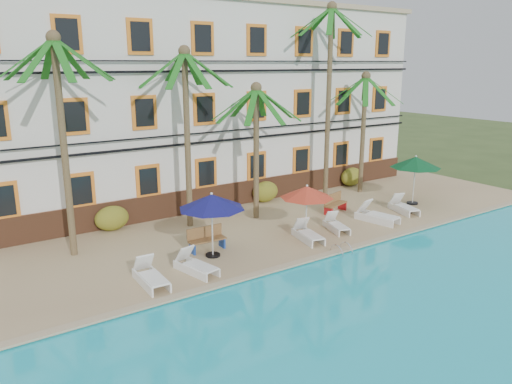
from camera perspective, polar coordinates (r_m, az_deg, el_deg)
ground at (r=20.48m, az=7.66°, el=-6.68°), size 100.00×100.00×0.00m
pool_deck at (r=24.16m, az=-0.26°, el=-2.91°), size 30.00×12.00×0.25m
swimming_pool at (r=16.42m, az=24.61°, el=-13.17°), size 26.00×12.00×0.20m
pool_coping at (r=19.77m, az=9.43°, el=-6.68°), size 30.00×0.35×0.06m
hotel_building at (r=27.38m, az=-6.22°, el=10.29°), size 25.40×6.44×10.22m
palm_a at (r=19.30m, az=-21.39°, el=7.98°), size 4.08×4.08×8.22m
palm_b at (r=21.71m, az=-7.96°, el=8.87°), size 4.08×4.08×7.84m
palm_c at (r=22.81m, az=0.02°, el=6.98°), size 4.08×4.08×6.30m
palm_d at (r=26.55m, az=8.37°, el=12.62°), size 4.08×4.08×10.09m
palm_e at (r=28.28m, az=12.23°, el=8.59°), size 4.08×4.08×6.69m
shrub_left at (r=22.66m, az=-16.15°, el=-2.90°), size 1.50×0.90×1.10m
shrub_mid at (r=26.23m, az=1.06°, el=0.04°), size 1.50×0.90×1.10m
shrub_right at (r=30.22m, az=10.87°, el=1.73°), size 1.50×0.90×1.10m
umbrella_blue at (r=18.50m, az=-5.09°, el=-1.14°), size 2.51×2.51×2.51m
umbrella_red at (r=20.76m, az=5.83°, el=-0.05°), size 2.25×2.25×2.25m
umbrella_green at (r=26.74m, az=17.78°, el=3.22°), size 2.56×2.56×2.56m
lounger_a at (r=17.07m, az=-11.97°, el=-9.38°), size 0.74×1.91×0.89m
lounger_b at (r=17.74m, az=-6.93°, el=-8.26°), size 1.01×1.90×0.85m
lounger_c at (r=20.79m, az=5.91°, el=-4.75°), size 0.98×1.89×0.85m
lounger_d at (r=22.13m, az=9.14°, el=-3.73°), size 1.05×1.74×0.77m
lounger_e at (r=23.69m, az=13.60°, el=-2.58°), size 1.10×2.13×0.96m
lounger_f at (r=25.54m, az=16.49°, el=-1.61°), size 1.13×1.93×0.86m
bench_left at (r=19.67m, az=-5.70°, el=-5.29°), size 1.52×0.53×0.93m
bench_right at (r=24.70m, az=8.93°, el=-1.25°), size 1.57×0.87×0.93m
pool_ladder at (r=19.74m, az=9.71°, el=-6.82°), size 0.54×0.74×0.74m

